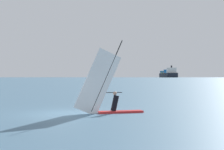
{
  "coord_description": "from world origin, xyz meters",
  "views": [
    {
      "loc": [
        8.11,
        -15.02,
        2.15
      ],
      "look_at": [
        -0.19,
        9.99,
        2.3
      ],
      "focal_mm": 46.42,
      "sensor_mm": 36.0,
      "label": 1
    }
  ],
  "objects": [
    {
      "name": "windsurfer",
      "position": [
        2.57,
        1.06,
        1.05
      ],
      "size": [
        3.66,
        2.48,
        4.49
      ],
      "rotation": [
        0.0,
        0.0,
        0.56
      ],
      "color": "red",
      "rests_on": "ground_plane"
    },
    {
      "name": "ground_plane",
      "position": [
        0.0,
        0.0,
        0.0
      ],
      "size": [
        4000.0,
        4000.0,
        0.0
      ],
      "primitive_type": "plane",
      "color": "#476B84"
    },
    {
      "name": "cargo_ship",
      "position": [
        -104.5,
        850.15,
        8.86
      ],
      "size": [
        72.92,
        152.81,
        33.22
      ],
      "rotation": [
        0.0,
        0.0,
        1.88
      ],
      "color": "black",
      "rests_on": "ground_plane"
    }
  ]
}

